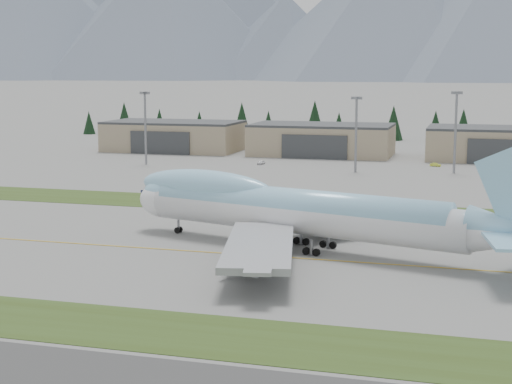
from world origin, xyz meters
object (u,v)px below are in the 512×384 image
(service_vehicle_a, at_px, (261,164))
(service_vehicle_b, at_px, (435,166))
(hangar_center, at_px, (322,139))
(hangar_right, at_px, (503,144))
(boeing_747_freighter, at_px, (297,210))
(hangar_left, at_px, (174,136))

(service_vehicle_a, xyz_separation_m, service_vehicle_b, (52.73, 9.59, 0.00))
(hangar_center, xyz_separation_m, hangar_right, (60.00, 0.00, 0.00))
(service_vehicle_b, bearing_deg, hangar_center, 73.80)
(boeing_747_freighter, bearing_deg, service_vehicle_b, 98.00)
(hangar_left, relative_size, hangar_right, 1.00)
(hangar_left, distance_m, hangar_right, 115.00)
(hangar_right, height_order, service_vehicle_b, hangar_right)
(boeing_747_freighter, relative_size, hangar_center, 1.55)
(hangar_center, bearing_deg, service_vehicle_b, -29.84)
(service_vehicle_b, bearing_deg, boeing_747_freighter, -173.90)
(hangar_left, xyz_separation_m, service_vehicle_a, (42.10, -32.44, -5.39))
(hangar_left, xyz_separation_m, hangar_right, (115.00, 0.00, 0.00))
(boeing_747_freighter, bearing_deg, hangar_right, 91.40)
(hangar_center, relative_size, hangar_right, 1.00)
(hangar_left, distance_m, hangar_center, 55.00)
(hangar_center, height_order, hangar_right, same)
(boeing_747_freighter, xyz_separation_m, hangar_left, (-78.89, 143.35, -1.07))
(boeing_747_freighter, xyz_separation_m, hangar_center, (-23.89, 143.35, -1.07))
(service_vehicle_a, bearing_deg, hangar_left, 150.62)
(service_vehicle_a, height_order, service_vehicle_b, service_vehicle_a)
(boeing_747_freighter, distance_m, service_vehicle_b, 121.72)
(boeing_747_freighter, relative_size, hangar_right, 1.55)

